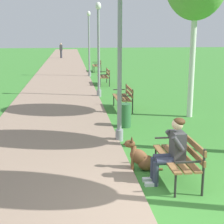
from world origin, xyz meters
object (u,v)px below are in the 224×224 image
lamp_post_near (120,54)px  lamp_post_far (89,43)px  park_bench_near (180,154)px  park_bench_furthest (98,65)px  park_bench_far (105,75)px  litter_bin (125,115)px  pedestrian_distant (61,51)px  park_bench_mid (124,96)px  dog_brown (141,158)px  lamp_post_mid (99,49)px  person_seated_on_near_bench (172,148)px

lamp_post_near → lamp_post_far: 13.46m
park_bench_near → park_bench_furthest: 18.72m
park_bench_far → lamp_post_far: size_ratio=0.37×
litter_bin → pedestrian_distant: (-2.53, 28.40, 0.49)m
park_bench_mid → dog_brown: 5.67m
park_bench_mid → park_bench_far: 6.19m
park_bench_furthest → lamp_post_mid: bearing=-94.2°
dog_brown → park_bench_furthest: bearing=88.2°
park_bench_far → litter_bin: (-0.24, -8.51, -0.16)m
park_bench_far → park_bench_furthest: (0.12, 6.34, 0.00)m
park_bench_mid → lamp_post_mid: size_ratio=0.38×
park_bench_near → litter_bin: 3.90m
lamp_post_far → person_seated_on_near_bench: bearing=-87.9°
dog_brown → litter_bin: size_ratio=1.18×
litter_bin → pedestrian_distant: 28.52m
park_bench_mid → litter_bin: park_bench_mid is taller
lamp_post_mid → lamp_post_far: (-0.01, 7.11, 0.03)m
person_seated_on_near_bench → lamp_post_far: lamp_post_far is taller
park_bench_furthest → lamp_post_mid: size_ratio=0.38×
park_bench_near → park_bench_mid: (-0.10, 6.19, 0.00)m
lamp_post_mid → litter_bin: lamp_post_mid is taller
park_bench_furthest → lamp_post_mid: lamp_post_mid is taller
park_bench_near → park_bench_furthest: same height
park_bench_far → lamp_post_far: 4.01m
park_bench_furthest → litter_bin: size_ratio=2.14×
lamp_post_far → dog_brown: bearing=-89.3°
dog_brown → lamp_post_mid: 8.54m
park_bench_far → lamp_post_far: lamp_post_far is taller
park_bench_furthest → pedestrian_distant: 13.86m
park_bench_near → park_bench_mid: 6.19m
park_bench_near → lamp_post_far: bearing=92.9°
park_bench_furthest → lamp_post_far: lamp_post_far is taller
park_bench_near → park_bench_far: size_ratio=1.00×
park_bench_mid → lamp_post_near: 4.09m
park_bench_mid → pedestrian_distant: size_ratio=0.91×
park_bench_furthest → lamp_post_near: 16.28m
person_seated_on_near_bench → park_bench_furthest: bearing=89.6°
lamp_post_mid → park_bench_far: bearing=80.2°
park_bench_mid → park_bench_far: same height
park_bench_near → park_bench_furthest: bearing=90.2°
park_bench_near → person_seated_on_near_bench: 0.29m
person_seated_on_near_bench → lamp_post_far: 16.19m
park_bench_near → dog_brown: 0.88m
lamp_post_near → lamp_post_mid: lamp_post_near is taller
pedestrian_distant → dog_brown: bearing=-85.8°
park_bench_far → lamp_post_near: 10.00m
pedestrian_distant → person_seated_on_near_bench: bearing=-85.1°
park_bench_near → park_bench_far: 12.38m
lamp_post_mid → lamp_post_far: lamp_post_far is taller
park_bench_far → dog_brown: bearing=-92.1°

